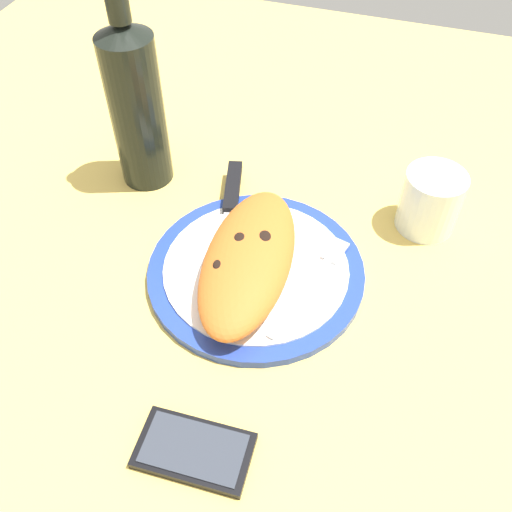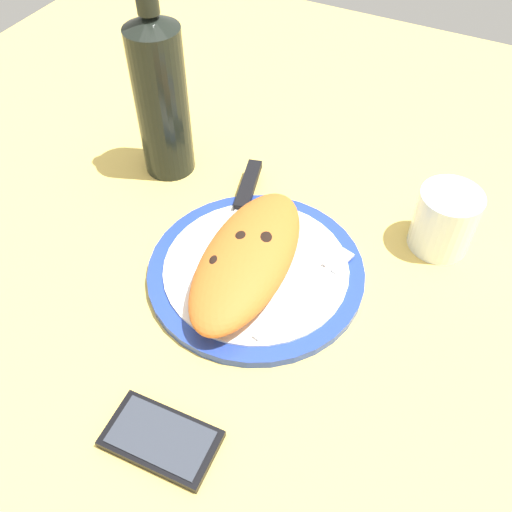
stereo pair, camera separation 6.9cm
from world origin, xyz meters
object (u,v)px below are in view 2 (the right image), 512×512
at_px(calzone, 247,258).
at_px(plate, 256,271).
at_px(knife, 243,202).
at_px(fork, 313,284).
at_px(water_glass, 443,224).
at_px(wine_bottle, 161,95).
at_px(smartphone, 161,439).

bearing_deg(calzone, plate, -28.29).
bearing_deg(knife, fork, -121.81).
bearing_deg(water_glass, wine_bottle, 93.38).
height_order(plate, calzone, calzone).
bearing_deg(fork, water_glass, -37.25).
height_order(knife, smartphone, knife).
height_order(fork, knife, knife).
xyz_separation_m(smartphone, water_glass, (0.40, -0.18, 0.03)).
bearing_deg(calzone, wine_bottle, 55.11).
xyz_separation_m(calzone, smartphone, (-0.23, -0.02, -0.03)).
distance_m(knife, water_glass, 0.27).
xyz_separation_m(fork, water_glass, (0.15, -0.12, 0.02)).
bearing_deg(wine_bottle, water_glass, -86.62).
bearing_deg(knife, water_glass, -76.08).
distance_m(knife, smartphone, 0.34).
bearing_deg(wine_bottle, plate, -122.04).
bearing_deg(smartphone, knife, 13.80).
relative_size(plate, water_glass, 3.17).
bearing_deg(water_glass, knife, 103.92).
bearing_deg(fork, wine_bottle, 66.00).
distance_m(plate, fork, 0.08).
bearing_deg(smartphone, calzone, 5.08).
xyz_separation_m(knife, wine_bottle, (0.04, 0.15, 0.10)).
bearing_deg(smartphone, plate, 3.42).
distance_m(calzone, water_glass, 0.26).
bearing_deg(knife, plate, -144.20).
relative_size(fork, wine_bottle, 0.59).
height_order(plate, fork, fork).
distance_m(fork, wine_bottle, 0.33).
bearing_deg(knife, wine_bottle, 74.64).
relative_size(calzone, wine_bottle, 0.84).
relative_size(fork, water_glass, 2.04).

